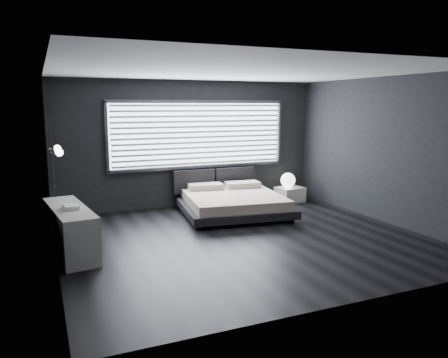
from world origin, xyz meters
name	(u,v)px	position (x,y,z in m)	size (l,w,h in m)	color
room	(244,157)	(0.00, 0.00, 1.40)	(6.04, 6.00, 2.80)	black
window	(200,134)	(0.20, 2.70, 1.61)	(4.14, 0.09, 1.52)	white
headboard	(214,180)	(0.52, 2.64, 0.57)	(1.96, 0.16, 0.52)	black
sconce_near	(59,152)	(-2.88, 0.05, 1.60)	(0.18, 0.11, 0.11)	silver
sconce_far	(57,149)	(-2.88, 0.65, 1.60)	(0.18, 0.11, 0.11)	silver
wall_art_upper	(52,138)	(-2.98, -0.55, 1.85)	(0.01, 0.48, 0.48)	#47474C
wall_art_lower	(54,172)	(-2.98, -0.30, 1.38)	(0.01, 0.48, 0.48)	#47474C
bed	(233,202)	(0.53, 1.59, 0.25)	(2.36, 2.28, 0.55)	black
nightstand	(290,194)	(2.26, 2.18, 0.17)	(0.59, 0.49, 0.34)	silver
orb_lamp	(288,180)	(2.22, 2.20, 0.51)	(0.34, 0.34, 0.34)	white
dresser	(70,230)	(-2.78, 0.40, 0.36)	(0.73, 1.84, 0.72)	silver
book_stack	(71,207)	(-2.76, 0.26, 0.75)	(0.25, 0.32, 0.06)	silver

